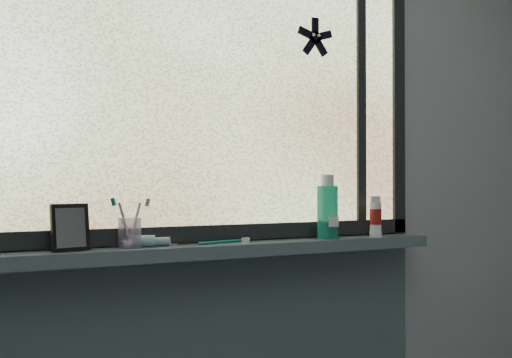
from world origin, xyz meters
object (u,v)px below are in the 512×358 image
object	(u,v)px
toothbrush_cup	(130,233)
cream_tube	(376,215)
vanity_mirror	(70,227)
mouthwash_bottle	(328,207)

from	to	relation	value
toothbrush_cup	cream_tube	world-z (taller)	cream_tube
vanity_mirror	cream_tube	size ratio (longest dim) A/B	1.28
mouthwash_bottle	cream_tube	world-z (taller)	mouthwash_bottle
vanity_mirror	cream_tube	xyz separation A→B (m)	(1.05, -0.01, 0.01)
toothbrush_cup	mouthwash_bottle	xyz separation A→B (m)	(0.68, -0.02, 0.07)
mouthwash_bottle	cream_tube	size ratio (longest dim) A/B	1.77
toothbrush_cup	vanity_mirror	bearing A→B (deg)	-176.70
vanity_mirror	cream_tube	bearing A→B (deg)	-13.01
toothbrush_cup	mouthwash_bottle	bearing A→B (deg)	-1.66
toothbrush_cup	cream_tube	size ratio (longest dim) A/B	0.85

